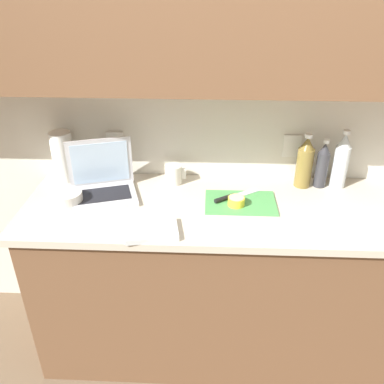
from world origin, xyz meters
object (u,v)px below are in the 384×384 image
at_px(cutting_board, 240,203).
at_px(measuring_cup, 174,174).
at_px(paper_towel_roll, 63,156).
at_px(laptop, 103,182).
at_px(bottle_water_clear, 305,163).
at_px(bottle_oil_tall, 322,165).
at_px(knife, 230,197).
at_px(bowl_white, 68,198).
at_px(lemon_half_cut, 236,201).
at_px(bottle_green_soda, 341,161).

height_order(cutting_board, measuring_cup, measuring_cup).
xyz_separation_m(cutting_board, paper_towel_roll, (-0.91, 0.21, 0.13)).
height_order(laptop, bottle_water_clear, bottle_water_clear).
bearing_deg(bottle_oil_tall, laptop, -173.17).
xyz_separation_m(bottle_oil_tall, paper_towel_roll, (-1.32, 0.02, 0.02)).
relative_size(laptop, knife, 1.63).
relative_size(knife, bottle_water_clear, 0.81).
bearing_deg(knife, paper_towel_roll, 133.47).
bearing_deg(measuring_cup, bowl_white, -153.62).
distance_m(lemon_half_cut, bottle_water_clear, 0.43).
height_order(measuring_cup, bowl_white, measuring_cup).
xyz_separation_m(lemon_half_cut, measuring_cup, (-0.31, 0.22, 0.02)).
relative_size(measuring_cup, paper_towel_roll, 0.41).
bearing_deg(knife, cutting_board, -63.11).
bearing_deg(lemon_half_cut, cutting_board, 50.45).
height_order(bottle_water_clear, paper_towel_roll, bottle_water_clear).
height_order(cutting_board, knife, knife).
xyz_separation_m(bottle_green_soda, paper_towel_roll, (-1.41, 0.02, -0.01)).
xyz_separation_m(laptop, measuring_cup, (0.34, 0.13, -0.01)).
distance_m(knife, bottle_green_soda, 0.59).
bearing_deg(measuring_cup, laptop, -159.12).
distance_m(knife, measuring_cup, 0.33).
distance_m(laptop, measuring_cup, 0.36).
relative_size(cutting_board, measuring_cup, 3.11).
bearing_deg(measuring_cup, cutting_board, -30.01).
xyz_separation_m(bottle_water_clear, bowl_white, (-1.14, -0.24, -0.10)).
relative_size(knife, bottle_oil_tall, 0.89).
bearing_deg(measuring_cup, paper_towel_roll, 178.30).
height_order(cutting_board, bottle_oil_tall, bottle_oil_tall).
bearing_deg(lemon_half_cut, paper_towel_roll, 164.93).
height_order(laptop, measuring_cup, laptop).
height_order(cutting_board, bottle_water_clear, bottle_water_clear).
height_order(laptop, bottle_oil_tall, laptop).
distance_m(bottle_oil_tall, measuring_cup, 0.75).
distance_m(knife, lemon_half_cut, 0.06).
xyz_separation_m(knife, bottle_green_soda, (0.56, 0.17, 0.12)).
xyz_separation_m(bottle_water_clear, measuring_cup, (-0.66, -0.00, -0.08)).
height_order(knife, bowl_white, bowl_white).
distance_m(cutting_board, paper_towel_roll, 0.94).
distance_m(lemon_half_cut, paper_towel_roll, 0.92).
bearing_deg(bottle_water_clear, laptop, -172.58).
bearing_deg(knife, laptop, 142.13).
bearing_deg(knife, bottle_oil_tall, -14.77).
bearing_deg(bottle_oil_tall, cutting_board, -154.74).
bearing_deg(cutting_board, measuring_cup, 149.99).
relative_size(cutting_board, lemon_half_cut, 4.23).
distance_m(bottle_water_clear, bowl_white, 1.17).
bearing_deg(bottle_water_clear, lemon_half_cut, -147.37).
height_order(knife, measuring_cup, measuring_cup).
distance_m(cutting_board, bottle_green_soda, 0.56).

